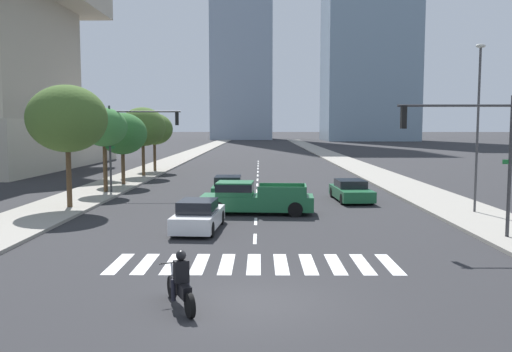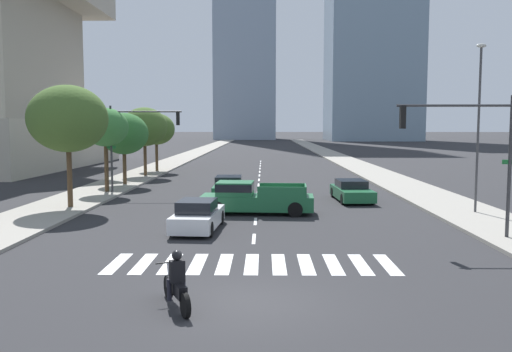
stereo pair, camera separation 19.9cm
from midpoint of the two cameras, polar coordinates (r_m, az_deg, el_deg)
name	(u,v)px [view 1 (the left image)]	position (r m, az deg, el deg)	size (l,w,h in m)	color
ground_plane	(252,302)	(14.31, -0.81, -13.25)	(800.00, 800.00, 0.00)	#28282B
sidewalk_east	(392,181)	(45.08, 14.14, -0.54)	(4.00, 260.00, 0.15)	gray
sidewalk_west	(123,181)	(45.23, -14.06, -0.52)	(4.00, 260.00, 0.15)	gray
crosswalk_near	(254,264)	(18.04, -0.55, -9.30)	(9.45, 2.73, 0.01)	silver
lane_divider_center	(257,180)	(45.68, 0.03, -0.40)	(0.14, 50.00, 0.01)	silver
motorcycle_lead	(180,285)	(13.89, -8.43, -11.37)	(1.15, 2.09, 1.49)	black
pickup_truck	(252,198)	(27.97, -0.66, -2.37)	(5.90, 2.25, 1.67)	#1E6038
sedan_white_0	(198,216)	(23.72, -6.36, -4.26)	(2.04, 4.45, 1.36)	silver
sedan_green_1	(351,191)	(33.41, 9.87, -1.58)	(2.13, 4.86, 1.26)	#1E6038
sedan_green_2	(228,187)	(34.79, -3.13, -1.19)	(1.93, 4.69, 1.35)	#1E6038
traffic_signal_near	(467,140)	(22.74, 21.29, 3.60)	(4.80, 0.28, 5.61)	#333335
traffic_signal_far	(137,132)	(36.71, -12.70, 4.53)	(5.04, 0.28, 5.76)	#333335
street_lamp_east	(478,117)	(29.65, 22.32, 5.82)	(0.50, 0.24, 8.52)	#3F3F42
street_tree_nearest	(67,119)	(30.85, -19.59, 5.74)	(4.27, 4.27, 6.62)	#4C3823
street_tree_second	(104,128)	(37.39, -15.95, 4.96)	(3.05, 3.05, 5.63)	#4C3823
street_tree_third	(122,134)	(41.95, -14.13, 4.37)	(3.69, 3.69, 5.40)	#4C3823
street_tree_fourth	(143,127)	(48.88, -12.04, 5.12)	(4.04, 4.04, 6.06)	#4C3823
street_tree_fifth	(154,129)	(53.97, -10.85, 4.90)	(3.63, 3.63, 5.65)	#4C3823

